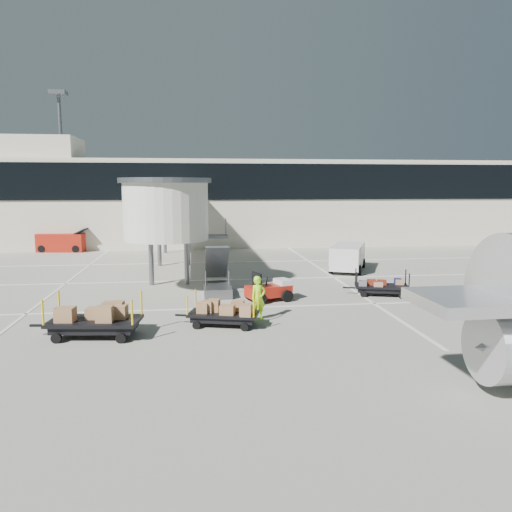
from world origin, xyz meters
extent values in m
plane|color=#A19E90|center=(0.00, 0.00, 0.00)|extent=(140.00, 140.00, 0.00)
cube|color=silver|center=(0.00, 2.00, 0.01)|extent=(40.00, 0.15, 0.02)
cube|color=silver|center=(0.00, 9.00, 0.01)|extent=(40.00, 0.15, 0.02)
cube|color=silver|center=(0.00, 16.00, 0.01)|extent=(40.00, 0.15, 0.02)
cube|color=silver|center=(6.00, 10.00, 0.01)|extent=(0.15, 30.00, 0.02)
cube|color=silver|center=(-10.00, 10.00, 0.01)|extent=(0.15, 30.00, 0.02)
cube|color=beige|center=(0.00, 30.00, 4.00)|extent=(64.00, 12.00, 8.00)
cube|color=black|center=(0.00, 23.95, 6.00)|extent=(64.00, 0.12, 3.20)
cube|color=beige|center=(-18.00, 28.00, 9.00)|extent=(10.00, 6.00, 2.00)
cylinder|color=slate|center=(-16.00, 34.00, 7.50)|extent=(0.36, 0.36, 15.00)
cube|color=slate|center=(-16.00, 34.00, 15.00)|extent=(1.60, 1.60, 0.40)
cube|color=silver|center=(-4.00, 15.00, 4.30)|extent=(3.00, 18.00, 2.80)
cylinder|color=silver|center=(-4.00, 6.00, 4.30)|extent=(4.40, 4.40, 3.00)
cylinder|color=slate|center=(-4.00, 6.00, 5.90)|extent=(4.80, 4.80, 0.25)
cylinder|color=slate|center=(-5.00, 8.00, 1.45)|extent=(0.28, 0.28, 2.90)
cylinder|color=slate|center=(-3.00, 8.00, 1.45)|extent=(0.28, 0.28, 2.90)
cylinder|color=slate|center=(-5.00, 15.00, 1.45)|extent=(0.28, 0.28, 2.90)
cylinder|color=slate|center=(-3.00, 15.00, 1.45)|extent=(0.28, 0.28, 2.90)
cylinder|color=slate|center=(-5.00, 22.00, 1.45)|extent=(0.28, 0.28, 2.90)
cylinder|color=slate|center=(-3.00, 22.00, 1.45)|extent=(0.28, 0.28, 2.90)
cube|color=slate|center=(-1.40, 5.00, 0.25)|extent=(1.40, 2.60, 0.50)
cube|color=slate|center=(-1.40, 5.60, 1.60)|extent=(1.20, 2.60, 2.06)
cube|color=slate|center=(-1.40, 7.00, 2.85)|extent=(1.40, 1.20, 0.12)
cube|color=maroon|center=(1.03, 3.24, 0.50)|extent=(2.39, 1.67, 0.54)
cube|color=silver|center=(1.81, 3.50, 0.86)|extent=(0.91, 1.14, 0.32)
cube|color=black|center=(0.43, 3.05, 1.04)|extent=(0.39, 0.89, 0.81)
cylinder|color=black|center=(0.53, 2.46, 0.29)|extent=(0.62, 0.40, 0.58)
cylinder|color=black|center=(0.16, 3.58, 0.29)|extent=(0.62, 0.40, 0.58)
cylinder|color=black|center=(1.90, 2.91, 0.29)|extent=(0.62, 0.40, 0.58)
cylinder|color=black|center=(1.54, 4.03, 0.29)|extent=(0.62, 0.40, 0.58)
cube|color=black|center=(7.00, 3.72, 0.49)|extent=(2.94, 2.01, 0.11)
cube|color=black|center=(7.00, 3.72, 0.33)|extent=(2.62, 1.74, 0.22)
cube|color=black|center=(5.41, 4.16, 0.36)|extent=(0.62, 0.24, 0.07)
cylinder|color=black|center=(5.94, 3.39, 0.15)|extent=(0.33, 0.20, 0.30)
cylinder|color=black|center=(6.26, 4.55, 0.15)|extent=(0.33, 0.20, 0.30)
cylinder|color=black|center=(7.74, 2.89, 0.15)|extent=(0.33, 0.20, 0.30)
cylinder|color=black|center=(8.07, 4.05, 0.15)|extent=(0.33, 0.20, 0.30)
cylinder|color=black|center=(5.61, 3.48, 0.89)|extent=(0.06, 0.06, 0.80)
cylinder|color=black|center=(5.93, 4.64, 0.89)|extent=(0.06, 0.06, 0.80)
cylinder|color=black|center=(8.08, 2.79, 0.89)|extent=(0.06, 0.06, 0.80)
cylinder|color=black|center=(8.40, 3.95, 0.89)|extent=(0.06, 0.06, 0.80)
cube|color=#58575D|center=(6.80, 3.39, 0.68)|extent=(0.38, 0.30, 0.26)
cube|color=#171B49|center=(7.73, 3.52, 0.67)|extent=(0.41, 0.38, 0.25)
cube|color=maroon|center=(7.95, 3.60, 0.67)|extent=(0.42, 0.35, 0.25)
cube|color=#58575D|center=(7.72, 3.86, 0.70)|extent=(0.43, 0.44, 0.30)
cube|color=#171B49|center=(7.72, 3.46, 0.69)|extent=(0.46, 0.37, 0.30)
cube|color=#171B49|center=(6.84, 3.34, 0.67)|extent=(0.44, 0.44, 0.25)
cube|color=maroon|center=(6.85, 4.03, 0.70)|extent=(0.46, 0.34, 0.32)
cube|color=black|center=(-1.43, -0.92, 0.51)|extent=(3.03, 2.07, 0.11)
cube|color=black|center=(-1.43, -0.92, 0.34)|extent=(2.71, 1.80, 0.23)
cube|color=black|center=(-3.07, -0.46, 0.37)|extent=(0.64, 0.24, 0.07)
cylinder|color=black|center=(-2.53, -1.26, 0.16)|extent=(0.34, 0.21, 0.31)
cylinder|color=black|center=(-2.19, -0.06, 0.16)|extent=(0.34, 0.21, 0.31)
cylinder|color=black|center=(-0.66, -1.78, 0.16)|extent=(0.34, 0.21, 0.31)
cylinder|color=black|center=(-0.33, -0.58, 0.16)|extent=(0.34, 0.21, 0.31)
cylinder|color=yellow|center=(-2.87, -1.16, 0.92)|extent=(0.06, 0.06, 0.83)
cylinder|color=yellow|center=(-2.54, 0.03, 0.92)|extent=(0.06, 0.06, 0.83)
cylinder|color=yellow|center=(-0.32, -1.87, 0.92)|extent=(0.06, 0.06, 0.83)
cylinder|color=yellow|center=(0.02, -0.68, 0.92)|extent=(0.06, 0.06, 0.83)
cube|color=#A2764E|center=(-1.67, -1.22, 0.77)|extent=(0.61, 0.60, 0.42)
cube|color=#A2764E|center=(-2.28, -0.58, 0.75)|extent=(0.47, 0.46, 0.38)
cube|color=#A2764E|center=(-1.06, -0.65, 0.78)|extent=(0.55, 0.50, 0.44)
cube|color=#A2764E|center=(-2.15, -0.33, 0.75)|extent=(0.58, 0.46, 0.38)
cube|color=#A2764E|center=(-1.11, -1.16, 0.77)|extent=(0.67, 0.58, 0.42)
cube|color=#A2764E|center=(-0.49, -1.19, 0.75)|extent=(0.52, 0.58, 0.38)
cube|color=#A2764E|center=(-0.77, -1.47, 0.81)|extent=(0.52, 0.59, 0.50)
cube|color=black|center=(-6.30, -1.84, 0.61)|extent=(3.50, 2.05, 0.13)
cube|color=black|center=(-6.30, -1.84, 0.41)|extent=(3.14, 1.76, 0.28)
cube|color=black|center=(-8.33, -1.59, 0.44)|extent=(0.78, 0.18, 0.09)
cylinder|color=black|center=(-7.55, -2.44, 0.19)|extent=(0.39, 0.20, 0.38)
cylinder|color=black|center=(-7.36, -0.95, 0.19)|extent=(0.39, 0.20, 0.38)
cylinder|color=black|center=(-5.24, -2.72, 0.19)|extent=(0.39, 0.20, 0.38)
cylinder|color=black|center=(-5.06, -1.24, 0.19)|extent=(0.39, 0.20, 0.38)
cylinder|color=yellow|center=(-7.97, -2.38, 1.11)|extent=(0.08, 0.08, 1.00)
cylinder|color=yellow|center=(-7.79, -0.90, 1.11)|extent=(0.08, 0.08, 1.00)
cylinder|color=yellow|center=(-4.81, -2.77, 1.11)|extent=(0.08, 0.08, 1.00)
cylinder|color=yellow|center=(-4.63, -1.29, 1.11)|extent=(0.08, 0.08, 1.00)
cube|color=#A2764E|center=(-5.26, -1.79, 0.98)|extent=(0.62, 0.53, 0.60)
cube|color=#A2764E|center=(-6.80, -2.20, 0.96)|extent=(0.74, 0.58, 0.56)
cube|color=#A2764E|center=(-6.08, -1.51, 0.91)|extent=(0.54, 0.50, 0.47)
cube|color=#A2764E|center=(-5.52, -1.54, 0.87)|extent=(0.50, 0.53, 0.40)
cube|color=#A2764E|center=(-5.19, -1.73, 0.89)|extent=(0.76, 0.68, 0.44)
cube|color=#A2764E|center=(-6.91, -2.09, 0.94)|extent=(0.75, 0.48, 0.53)
imported|color=#98F319|center=(0.08, -0.18, 0.94)|extent=(0.80, 0.68, 1.87)
cube|color=silver|center=(7.61, 11.36, 0.99)|extent=(3.54, 4.90, 1.47)
cube|color=silver|center=(8.44, 13.22, 0.71)|extent=(1.81, 1.19, 0.85)
cube|color=black|center=(7.68, 11.53, 1.37)|extent=(2.86, 3.35, 0.59)
cylinder|color=black|center=(6.17, 10.35, 0.32)|extent=(0.47, 0.68, 0.64)
cylinder|color=black|center=(7.81, 9.61, 0.32)|extent=(0.47, 0.68, 0.64)
cylinder|color=black|center=(7.41, 13.11, 0.32)|extent=(0.47, 0.68, 0.64)
cylinder|color=black|center=(9.05, 12.37, 0.32)|extent=(0.47, 0.68, 0.64)
cube|color=maroon|center=(-13.89, 24.00, 0.78)|extent=(4.16, 2.20, 1.57)
cube|color=black|center=(-12.13, 23.76, 1.77)|extent=(1.19, 1.58, 0.55)
cylinder|color=black|center=(-15.44, 23.48, 0.31)|extent=(0.66, 0.34, 0.63)
cylinder|color=black|center=(-15.23, 24.92, 0.31)|extent=(0.66, 0.34, 0.63)
cylinder|color=black|center=(-12.54, 23.08, 0.31)|extent=(0.66, 0.34, 0.63)
cylinder|color=black|center=(-12.34, 24.52, 0.31)|extent=(0.66, 0.34, 0.63)
camera|label=1|loc=(-2.57, -20.54, 5.61)|focal=35.00mm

